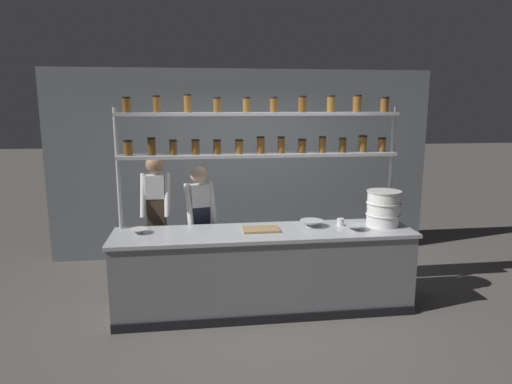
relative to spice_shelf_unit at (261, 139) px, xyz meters
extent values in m
plane|color=#5B5651|center=(-0.01, -0.33, -1.91)|extent=(40.00, 40.00, 0.00)
cube|color=gray|center=(-0.01, 1.68, -0.51)|extent=(5.73, 0.12, 2.80)
cube|color=gray|center=(-0.01, -0.33, -1.47)|extent=(3.27, 0.72, 0.88)
cube|color=#B7BABF|center=(-0.01, -0.33, -1.01)|extent=(3.33, 0.76, 0.04)
cube|color=black|center=(-0.01, -0.69, -1.86)|extent=(3.27, 0.03, 0.10)
cylinder|color=#B7BABF|center=(-1.60, 0.00, -0.78)|extent=(0.04, 0.04, 2.27)
cylinder|color=#B7BABF|center=(1.57, 0.00, -0.78)|extent=(0.04, 0.04, 2.27)
cube|color=#B7BABF|center=(-0.01, 0.00, -0.19)|extent=(3.17, 0.28, 0.04)
cylinder|color=brown|center=(-1.48, 0.00, -0.09)|extent=(0.10, 0.10, 0.15)
cylinder|color=black|center=(-1.48, 0.00, -0.01)|extent=(0.10, 0.10, 0.02)
cylinder|color=#513314|center=(-1.22, 0.00, -0.08)|extent=(0.09, 0.09, 0.17)
cylinder|color=black|center=(-1.22, 0.00, 0.02)|extent=(0.09, 0.09, 0.02)
cylinder|color=brown|center=(-0.99, 0.00, -0.09)|extent=(0.08, 0.08, 0.15)
cylinder|color=black|center=(-0.99, 0.00, -0.01)|extent=(0.08, 0.08, 0.02)
cylinder|color=brown|center=(-0.74, 0.00, -0.09)|extent=(0.09, 0.09, 0.15)
cylinder|color=black|center=(-0.74, 0.00, -0.01)|extent=(0.09, 0.09, 0.02)
cylinder|color=brown|center=(-0.50, 0.00, -0.10)|extent=(0.08, 0.08, 0.15)
cylinder|color=black|center=(-0.50, 0.00, -0.01)|extent=(0.09, 0.09, 0.02)
cylinder|color=brown|center=(-0.25, 0.00, -0.10)|extent=(0.09, 0.09, 0.14)
cylinder|color=black|center=(-0.25, 0.00, -0.02)|extent=(0.09, 0.09, 0.02)
cylinder|color=brown|center=(-0.01, 0.00, -0.08)|extent=(0.09, 0.09, 0.18)
cylinder|color=black|center=(-0.01, 0.00, 0.02)|extent=(0.09, 0.09, 0.02)
cylinder|color=brown|center=(0.23, 0.00, -0.08)|extent=(0.08, 0.08, 0.17)
cylinder|color=black|center=(0.23, 0.00, 0.01)|extent=(0.08, 0.08, 0.02)
cylinder|color=brown|center=(0.47, 0.00, -0.10)|extent=(0.09, 0.09, 0.14)
cylinder|color=black|center=(0.47, 0.00, -0.01)|extent=(0.09, 0.09, 0.02)
cylinder|color=brown|center=(0.71, 0.00, -0.08)|extent=(0.08, 0.08, 0.17)
cylinder|color=black|center=(0.71, 0.00, 0.01)|extent=(0.08, 0.08, 0.02)
cylinder|color=brown|center=(0.96, 0.00, -0.09)|extent=(0.08, 0.08, 0.15)
cylinder|color=black|center=(0.96, 0.00, -0.01)|extent=(0.08, 0.08, 0.02)
cylinder|color=brown|center=(1.20, 0.00, -0.08)|extent=(0.10, 0.10, 0.18)
cylinder|color=black|center=(1.20, 0.00, 0.02)|extent=(0.10, 0.10, 0.02)
cylinder|color=brown|center=(1.44, 0.00, -0.09)|extent=(0.09, 0.09, 0.15)
cylinder|color=black|center=(1.44, 0.00, -0.01)|extent=(0.09, 0.09, 0.02)
cube|color=#B7BABF|center=(-0.01, 0.00, 0.28)|extent=(3.17, 0.28, 0.04)
cylinder|color=brown|center=(-1.47, 0.00, 0.37)|extent=(0.09, 0.09, 0.15)
cylinder|color=black|center=(-1.47, 0.00, 0.45)|extent=(0.09, 0.09, 0.02)
cylinder|color=brown|center=(-1.15, 0.00, 0.38)|extent=(0.08, 0.08, 0.16)
cylinder|color=black|center=(-1.15, 0.00, 0.47)|extent=(0.08, 0.08, 0.02)
cylinder|color=brown|center=(-0.82, 0.00, 0.38)|extent=(0.08, 0.08, 0.18)
cylinder|color=black|center=(-0.82, 0.00, 0.48)|extent=(0.08, 0.08, 0.02)
cylinder|color=brown|center=(-0.50, 0.00, 0.37)|extent=(0.08, 0.08, 0.15)
cylinder|color=black|center=(-0.50, 0.00, 0.45)|extent=(0.09, 0.09, 0.02)
cylinder|color=brown|center=(-0.17, 0.00, 0.37)|extent=(0.08, 0.08, 0.15)
cylinder|color=black|center=(-0.17, 0.00, 0.46)|extent=(0.08, 0.08, 0.02)
cylinder|color=brown|center=(0.14, 0.00, 0.37)|extent=(0.09, 0.09, 0.15)
cylinder|color=black|center=(0.14, 0.00, 0.46)|extent=(0.09, 0.09, 0.02)
cylinder|color=brown|center=(0.47, 0.00, 0.38)|extent=(0.09, 0.09, 0.16)
cylinder|color=black|center=(0.47, 0.00, 0.47)|extent=(0.09, 0.09, 0.02)
cylinder|color=brown|center=(0.80, 0.00, 0.38)|extent=(0.09, 0.09, 0.17)
cylinder|color=black|center=(0.80, 0.00, 0.47)|extent=(0.09, 0.09, 0.02)
cylinder|color=brown|center=(1.11, 0.00, 0.38)|extent=(0.10, 0.10, 0.18)
cylinder|color=black|center=(1.11, 0.00, 0.48)|extent=(0.10, 0.10, 0.02)
cylinder|color=brown|center=(1.45, 0.00, 0.37)|extent=(0.09, 0.09, 0.15)
cylinder|color=black|center=(1.45, 0.00, 0.46)|extent=(0.09, 0.09, 0.02)
cylinder|color=black|center=(-1.32, 0.48, -1.51)|extent=(0.11, 0.11, 0.81)
cylinder|color=black|center=(-1.16, 0.47, -1.51)|extent=(0.11, 0.11, 0.81)
cube|color=#473828|center=(-1.24, 0.47, -0.93)|extent=(0.23, 0.18, 0.35)
cube|color=white|center=(-1.24, 0.47, -0.61)|extent=(0.23, 0.19, 0.29)
sphere|color=#A37A5B|center=(-1.24, 0.47, -0.34)|extent=(0.21, 0.21, 0.21)
cylinder|color=white|center=(-1.39, 0.42, -0.71)|extent=(0.08, 0.25, 0.53)
cylinder|color=white|center=(-1.10, 0.41, -0.71)|extent=(0.08, 0.25, 0.53)
cylinder|color=black|center=(-0.79, 0.28, -1.54)|extent=(0.11, 0.11, 0.75)
cylinder|color=black|center=(-0.64, 0.32, -1.54)|extent=(0.11, 0.11, 0.75)
cube|color=#232838|center=(-0.71, 0.30, -0.99)|extent=(0.26, 0.22, 0.33)
cube|color=white|center=(-0.71, 0.30, -0.70)|extent=(0.26, 0.23, 0.27)
sphere|color=beige|center=(-0.71, 0.30, -0.44)|extent=(0.20, 0.20, 0.20)
cylinder|color=white|center=(-0.84, 0.20, -0.79)|extent=(0.12, 0.25, 0.50)
cylinder|color=white|center=(-0.56, 0.28, -0.79)|extent=(0.12, 0.25, 0.50)
cylinder|color=white|center=(1.38, -0.28, -0.93)|extent=(0.37, 0.37, 0.12)
cylinder|color=silver|center=(1.38, -0.28, -0.86)|extent=(0.39, 0.39, 0.01)
cylinder|color=white|center=(1.38, -0.28, -0.80)|extent=(0.37, 0.37, 0.12)
cylinder|color=silver|center=(1.38, -0.28, -0.73)|extent=(0.39, 0.39, 0.01)
cylinder|color=white|center=(1.38, -0.28, -0.66)|extent=(0.37, 0.37, 0.12)
cylinder|color=silver|center=(1.38, -0.28, -0.59)|extent=(0.39, 0.39, 0.01)
cube|color=#A88456|center=(-0.05, -0.30, -0.98)|extent=(0.40, 0.26, 0.02)
cylinder|color=silver|center=(0.55, -0.22, -0.99)|extent=(0.12, 0.12, 0.01)
cone|color=silver|center=(0.55, -0.22, -0.96)|extent=(0.27, 0.27, 0.07)
cylinder|color=silver|center=(0.99, -0.42, -0.99)|extent=(0.10, 0.10, 0.01)
cone|color=silver|center=(0.99, -0.42, -0.96)|extent=(0.23, 0.23, 0.06)
cylinder|color=silver|center=(-1.38, -0.24, -0.99)|extent=(0.09, 0.09, 0.01)
cone|color=silver|center=(-1.38, -0.24, -0.97)|extent=(0.20, 0.20, 0.05)
cylinder|color=silver|center=(0.89, -0.22, -0.95)|extent=(0.08, 0.08, 0.08)
camera|label=1|loc=(-0.76, -5.13, 0.40)|focal=32.00mm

